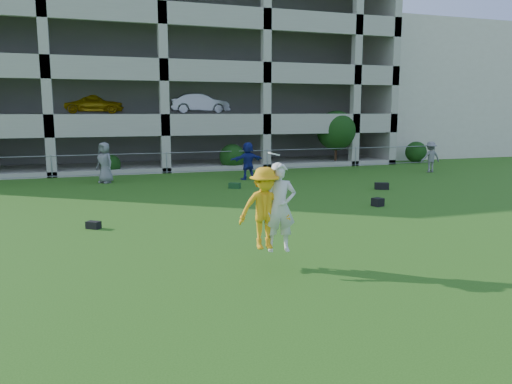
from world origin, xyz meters
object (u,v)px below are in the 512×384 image
object	(u,v)px
stucco_building	(417,93)
bystander_d	(248,161)
bystander_f	(431,157)
bystander_c	(105,163)
crate_d	(378,202)
parking_garage	(146,75)
frisbee_contest	(270,208)

from	to	relation	value
stucco_building	bystander_d	size ratio (longest dim) A/B	8.34
bystander_f	bystander_c	bearing A→B (deg)	1.83
bystander_d	crate_d	bearing A→B (deg)	95.90
stucco_building	parking_garage	size ratio (longest dim) A/B	0.53
bystander_c	crate_d	xyz separation A→B (m)	(9.25, -9.54, -0.84)
stucco_building	frisbee_contest	bearing A→B (deg)	-131.11
stucco_building	bystander_d	xyz separation A→B (m)	(-19.45, -12.83, -4.04)
stucco_building	bystander_f	distance (m)	16.39
parking_garage	bystander_d	bearing A→B (deg)	-74.17
bystander_f	frisbee_contest	size ratio (longest dim) A/B	0.78
stucco_building	crate_d	world-z (taller)	stucco_building
bystander_c	crate_d	distance (m)	13.32
frisbee_contest	bystander_f	bearing A→B (deg)	42.50
stucco_building	frisbee_contest	distance (m)	35.89
stucco_building	crate_d	size ratio (longest dim) A/B	45.71
stucco_building	bystander_c	size ratio (longest dim) A/B	8.10
bystander_d	crate_d	size ratio (longest dim) A/B	5.48
crate_d	parking_garage	distance (m)	22.61
bystander_d	frisbee_contest	size ratio (longest dim) A/B	0.86
stucco_building	parking_garage	xyz separation A→B (m)	(-23.00, -0.30, 1.01)
bystander_d	bystander_f	distance (m)	10.82
crate_d	frisbee_contest	size ratio (longest dim) A/B	0.16
crate_d	bystander_d	bearing A→B (deg)	105.01
bystander_c	crate_d	size ratio (longest dim) A/B	5.65
stucco_building	crate_d	distance (m)	27.81
bystander_c	bystander_f	size ratio (longest dim) A/B	1.13
bystander_c	crate_d	world-z (taller)	bystander_c
bystander_f	frisbee_contest	world-z (taller)	frisbee_contest
bystander_f	bystander_d	bearing A→B (deg)	4.19
crate_d	parking_garage	bearing A→B (deg)	105.50
stucco_building	crate_d	xyz separation A→B (m)	(-17.17, -21.34, -4.85)
bystander_c	bystander_f	world-z (taller)	bystander_c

